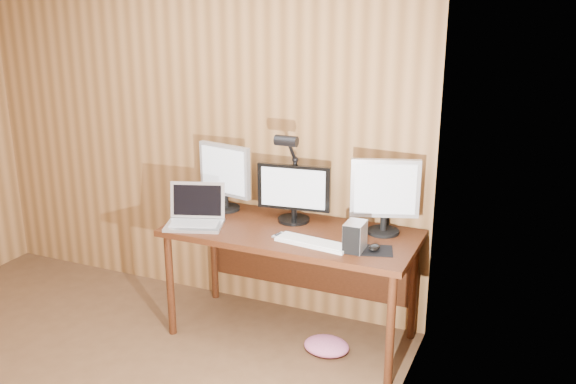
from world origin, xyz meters
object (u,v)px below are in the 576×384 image
Objects in this scene: laptop at (196,214)px; phone at (280,235)px; monitor_right at (385,194)px; speaker at (386,219)px; monitor_left at (225,175)px; mouse at (374,247)px; desk_lamp at (290,165)px; hard_drive at (355,237)px; keyboard at (313,242)px; desk at (295,244)px; monitor_center at (294,193)px.

laptop is 4.01× the size of phone.
monitor_right is 4.32× the size of speaker.
monitor_left is at bearing 166.04° from phone.
monitor_right reaches higher than speaker.
mouse is 0.17× the size of desk_lamp.
desk_lamp reaches higher than mouse.
desk_lamp reaches higher than laptop.
hard_drive reaches higher than phone.
phone is at bearing 169.22° from mouse.
monitor_right is 0.38m from mouse.
monitor_right is 1.02× the size of keyboard.
keyboard is at bearing -178.53° from hard_drive.
hard_drive is at bearing -25.66° from desk.
laptop is 1.23m from speaker.
keyboard is 4.24× the size of speaker.
speaker is at bearing 81.47° from hard_drive.
keyboard is at bearing -62.41° from desk_lamp.
speaker is (0.53, 0.23, 0.18)m from desk.
laptop is 0.92× the size of keyboard.
desk is 14.92× the size of phone.
mouse is at bearing -103.46° from monitor_right.
desk is at bearing 172.91° from monitor_right.
desk_lamp is at bearing 4.58° from monitor_left.
speaker is (0.06, 0.45, -0.03)m from hard_drive.
phone is at bearing -18.13° from laptop.
hard_drive is at bearing 8.85° from keyboard.
desk is at bearing -156.77° from speaker.
hard_drive is (1.09, -0.02, 0.02)m from laptop.
mouse is (0.03, -0.30, -0.24)m from monitor_right.
monitor_center reaches higher than speaker.
monitor_left reaches higher than keyboard.
monitor_left reaches higher than laptop.
laptop is at bearing -163.23° from phone.
speaker is at bearing 0.63° from desk_lamp.
desk_lamp is (-0.60, -0.17, 0.34)m from speaker.
monitor_left is 2.67× the size of hard_drive.
keyboard is at bearing -153.07° from monitor_right.
phone is 0.17× the size of desk_lamp.
monitor_center reaches higher than hard_drive.
desk_lamp reaches higher than monitor_center.
phone is (0.59, 0.01, -0.06)m from laptop.
monitor_center is 1.05× the size of monitor_left.
monitor_right is (1.12, -0.00, 0.01)m from monitor_left.
laptop is at bearing -169.25° from desk_lamp.
phone is (-0.57, -0.31, -0.25)m from monitor_right.
monitor_right reaches higher than hard_drive.
monitor_center is at bearing 56.22° from desk_lamp.
speaker is at bearing 53.03° from phone.
laptop is 3.90× the size of speaker.
mouse is (1.19, 0.02, -0.04)m from laptop.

